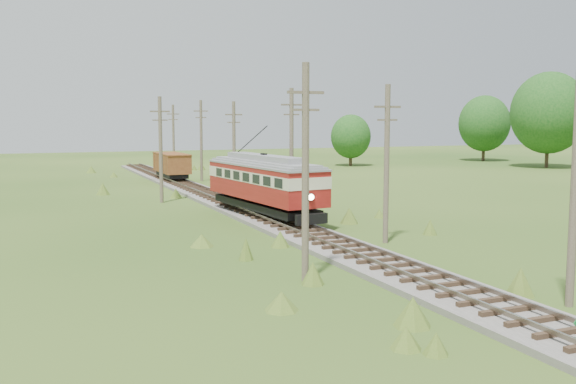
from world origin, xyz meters
name	(u,v)px	position (x,y,z in m)	size (l,w,h in m)	color
railbed_main	(237,206)	(0.00, 34.00, 0.19)	(3.60, 96.00, 0.57)	#605B54
streetcar	(264,180)	(0.00, 28.18, 2.68)	(4.16, 12.79, 5.79)	black
gondola	(172,164)	(0.00, 56.72, 1.97)	(2.59, 7.87, 2.61)	black
gravel_pile	(230,181)	(4.43, 50.01, 0.58)	(3.43, 3.64, 1.25)	gray
utility_pole_r_1	(575,185)	(3.10, 5.00, 4.40)	(0.30, 0.30, 8.80)	brown
utility_pole_r_2	(387,162)	(3.30, 18.00, 4.42)	(1.60, 0.30, 8.60)	brown
utility_pole_r_3	(291,149)	(3.20, 31.00, 4.63)	(1.60, 0.30, 9.00)	brown
utility_pole_r_4	(234,146)	(3.00, 44.00, 4.32)	(1.60, 0.30, 8.40)	brown
utility_pole_r_5	(201,140)	(3.40, 57.00, 4.58)	(1.60, 0.30, 8.90)	brown
utility_pole_r_6	(174,138)	(3.20, 70.00, 4.47)	(1.60, 0.30, 8.70)	brown
utility_pole_l_a	(305,171)	(-4.20, 12.00, 4.63)	(1.60, 0.30, 9.00)	brown
utility_pole_l_b	(161,148)	(-4.50, 40.00, 4.42)	(1.60, 0.30, 8.60)	brown
tree_right_4	(549,113)	(54.00, 58.00, 7.75)	(10.50, 10.50, 13.53)	#38281C
tree_right_5	(484,123)	(56.00, 74.00, 6.19)	(8.40, 8.40, 10.82)	#38281C
tree_mid_b	(351,136)	(30.00, 72.00, 4.33)	(5.88, 5.88, 7.57)	#38281C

